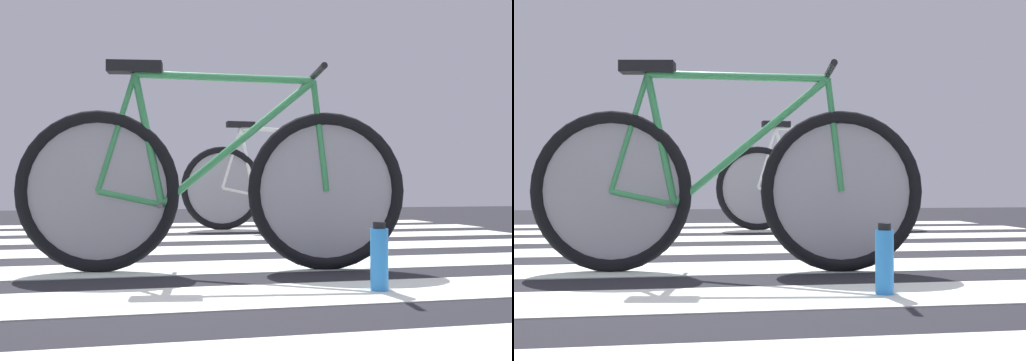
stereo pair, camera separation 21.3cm
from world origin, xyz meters
TOP-DOWN VIEW (x-y plane):
  - ground at (0.00, 0.00)m, footprint 18.00×14.00m
  - crosswalk_markings at (0.00, 0.11)m, footprint 5.48×6.51m
  - bicycle_1_of_2 at (-0.10, -0.02)m, footprint 1.73×0.52m
  - bicycle_2_of_2 at (0.86, 2.44)m, footprint 1.74×0.52m
  - water_bottle at (0.42, -0.65)m, footprint 0.06×0.06m

SIDE VIEW (x-z plane):
  - ground at x=0.00m, z-range 0.00..0.02m
  - crosswalk_markings at x=0.00m, z-range 0.02..0.02m
  - water_bottle at x=0.42m, z-range 0.01..0.27m
  - bicycle_1_of_2 at x=-0.10m, z-range -0.06..0.87m
  - bicycle_2_of_2 at x=0.86m, z-range -0.06..0.87m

